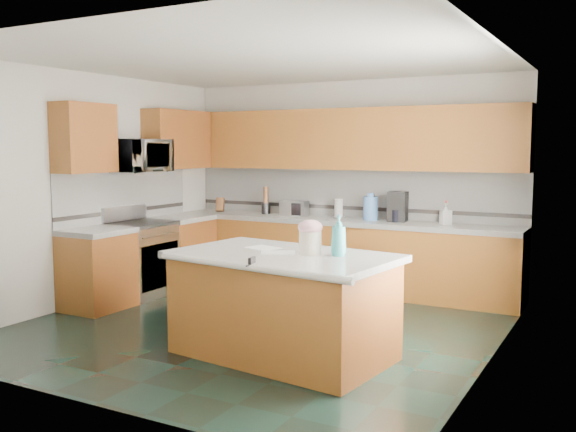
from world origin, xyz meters
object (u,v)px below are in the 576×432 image
Objects in this scene: island_base at (283,308)px; toaster_oven at (294,208)px; coffee_maker at (398,207)px; island_top at (283,257)px; treat_jar at (310,243)px; knife_block at (220,205)px; soap_bottle_island at (339,235)px.

toaster_oven is (-1.35, 2.74, 0.59)m from island_base.
coffee_maker is (1.44, 0.03, 0.09)m from toaster_oven.
treat_jar is (0.23, 0.06, 0.13)m from island_top.
knife_block reaches higher than island_base.
island_top is 5.15× the size of coffee_maker.
island_top is 3.75m from knife_block.
island_top is at bearing -73.15° from toaster_oven.
island_base is 3.79m from knife_block.
soap_bottle_island reaches higher than island_top.
soap_bottle_island reaches higher than island_base.
knife_block is at bearing 174.46° from coffee_maker.
island_base is at bearing 168.44° from soap_bottle_island.
toaster_oven reaches higher than island_top.
knife_block is at bearing 139.91° from island_top.
knife_block is (-2.55, 2.74, 0.13)m from island_top.
treat_jar reaches higher than island_top.
coffee_maker is at bearing 95.13° from island_base.
toaster_oven is at bearing -19.56° from knife_block.
treat_jar is (0.23, 0.06, 0.59)m from island_base.
island_top is (-0.00, -0.00, 0.46)m from island_base.
treat_jar is 0.58× the size of soap_bottle_island.
toaster_oven reaches higher than island_base.
island_top is 9.46× the size of treat_jar.
soap_bottle_island is 2.70m from coffee_maker.
island_base is 5.19× the size of soap_bottle_island.
knife_block is at bearing 115.59° from soap_bottle_island.
soap_bottle_island is 4.02m from knife_block.
toaster_oven is (-1.83, 2.64, -0.07)m from soap_bottle_island.
soap_bottle_island reaches higher than knife_block.
treat_jar is at bearing -93.20° from coffee_maker.
knife_block is at bearing 139.91° from island_base.
island_base is at bearing -142.74° from treat_jar.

